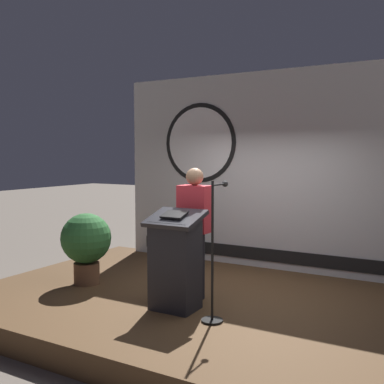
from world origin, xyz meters
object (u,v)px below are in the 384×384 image
object	(u,v)px
potted_plant	(86,242)
podium	(175,262)
speaker_person	(195,232)
microphone_stand	(214,272)

from	to	relation	value
potted_plant	podium	bearing A→B (deg)	-9.96
speaker_person	potted_plant	bearing A→B (deg)	-173.43
speaker_person	microphone_stand	size ratio (longest dim) A/B	1.07
podium	potted_plant	bearing A→B (deg)	170.04
speaker_person	potted_plant	distance (m)	1.68
podium	speaker_person	distance (m)	0.56
speaker_person	microphone_stand	world-z (taller)	speaker_person
microphone_stand	potted_plant	distance (m)	2.26
speaker_person	microphone_stand	bearing A→B (deg)	-45.78
microphone_stand	potted_plant	world-z (taller)	microphone_stand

